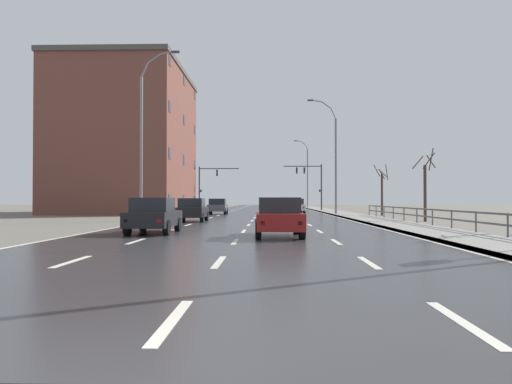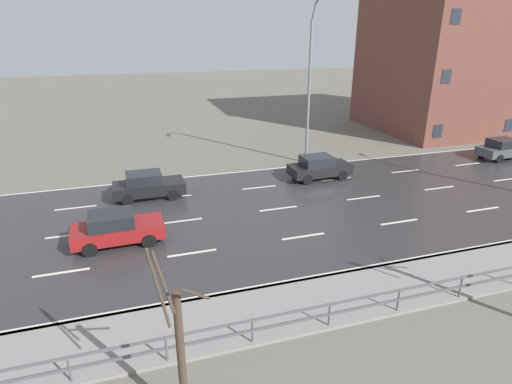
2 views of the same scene
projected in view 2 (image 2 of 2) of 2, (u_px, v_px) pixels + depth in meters
guardrail at (292, 318)px, 13.43m from camera, size 0.07×34.70×1.00m
street_lamp_left_bank at (310, 85)px, 29.23m from camera, size 2.73×0.24×11.73m
car_far_right at (504, 149)px, 32.06m from camera, size 1.89×4.13×1.57m
car_mid_centre at (117, 228)px, 19.27m from camera, size 1.94×4.15×1.57m
car_near_right at (319, 167)px, 27.76m from camera, size 1.90×4.13×1.57m
car_distant at (148, 185)px, 24.56m from camera, size 1.88×4.12×1.57m
brick_building at (469, 45)px, 40.16m from camera, size 12.69×17.89×15.77m
bare_tree_near at (180, 352)px, 9.89m from camera, size 0.96×1.34×5.02m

